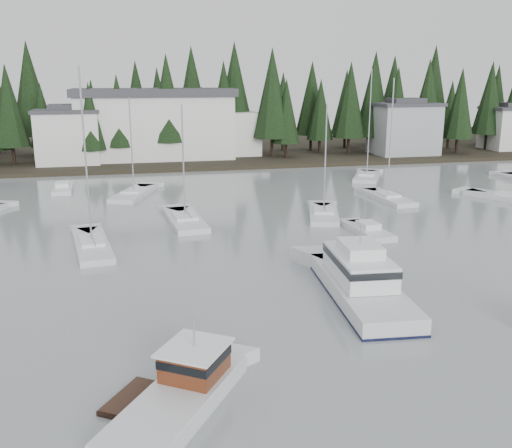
% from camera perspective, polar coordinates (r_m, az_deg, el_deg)
% --- Properties ---
extents(far_shore_land, '(240.00, 54.00, 1.00)m').
position_cam_1_polar(far_shore_land, '(108.90, -7.70, 7.44)').
color(far_shore_land, black).
rests_on(far_shore_land, ground).
extents(conifer_treeline, '(200.00, 22.00, 20.00)m').
position_cam_1_polar(conifer_treeline, '(98.03, -7.10, 6.69)').
color(conifer_treeline, black).
rests_on(conifer_treeline, ground).
extents(house_west, '(9.54, 7.42, 8.75)m').
position_cam_1_polar(house_west, '(90.47, -18.26, 8.40)').
color(house_west, silver).
rests_on(house_west, ground).
extents(house_east_a, '(10.60, 8.48, 9.25)m').
position_cam_1_polar(house_east_a, '(100.03, 14.58, 9.32)').
color(house_east_a, '#999EA0').
rests_on(house_east_a, ground).
extents(house_east_b, '(9.54, 7.42, 8.25)m').
position_cam_1_polar(house_east_b, '(113.41, 24.16, 8.84)').
color(house_east_b, silver).
rests_on(house_east_b, ground).
extents(harbor_inn, '(29.50, 11.50, 10.90)m').
position_cam_1_polar(harbor_inn, '(93.54, -8.81, 9.82)').
color(harbor_inn, silver).
rests_on(harbor_inn, ground).
extents(lobster_boat_brown, '(6.89, 8.39, 4.08)m').
position_cam_1_polar(lobster_boat_brown, '(24.61, -7.66, -16.65)').
color(lobster_boat_brown, silver).
rests_on(lobster_boat_brown, ground).
extents(cabin_cruiser_center, '(4.75, 12.21, 5.12)m').
position_cam_1_polar(cabin_cruiser_center, '(35.82, 10.41, -5.95)').
color(cabin_cruiser_center, silver).
rests_on(cabin_cruiser_center, ground).
extents(sailboat_0, '(5.92, 9.91, 11.54)m').
position_cam_1_polar(sailboat_0, '(66.61, -12.08, 2.85)').
color(sailboat_0, silver).
rests_on(sailboat_0, ground).
extents(sailboat_3, '(6.56, 8.83, 14.72)m').
position_cam_1_polar(sailboat_3, '(77.83, 11.01, 4.58)').
color(sailboat_3, silver).
rests_on(sailboat_3, ground).
extents(sailboat_5, '(3.08, 8.97, 13.59)m').
position_cam_1_polar(sailboat_5, '(64.59, 12.98, 2.46)').
color(sailboat_5, silver).
rests_on(sailboat_5, ground).
extents(sailboat_6, '(3.55, 9.48, 11.34)m').
position_cam_1_polar(sailboat_6, '(53.44, -7.09, 0.21)').
color(sailboat_6, silver).
rests_on(sailboat_6, ground).
extents(sailboat_8, '(3.84, 10.13, 14.52)m').
position_cam_1_polar(sailboat_8, '(46.98, -16.06, -2.22)').
color(sailboat_8, silver).
rests_on(sailboat_8, ground).
extents(sailboat_9, '(4.96, 8.60, 11.23)m').
position_cam_1_polar(sailboat_9, '(55.68, 6.78, 0.81)').
color(sailboat_9, silver).
rests_on(sailboat_9, ground).
extents(runabout_1, '(2.57, 6.43, 1.42)m').
position_cam_1_polar(runabout_1, '(50.20, 11.14, -0.80)').
color(runabout_1, silver).
rests_on(runabout_1, ground).
extents(runabout_3, '(2.46, 6.63, 1.42)m').
position_cam_1_polar(runabout_3, '(71.76, -18.75, 3.28)').
color(runabout_3, silver).
rests_on(runabout_3, ground).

